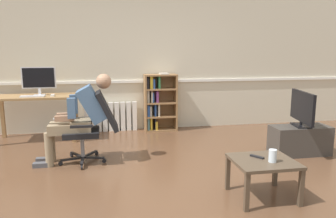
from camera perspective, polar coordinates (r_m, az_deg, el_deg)
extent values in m
plane|color=brown|center=(3.86, 0.07, -12.64)|extent=(18.00, 18.00, 0.00)
cube|color=beige|center=(6.18, -4.41, 8.90)|extent=(12.00, 0.10, 2.70)
cube|color=white|center=(6.14, -4.29, 4.87)|extent=(12.00, 0.03, 0.05)
cube|color=#9E7547|center=(5.54, -16.32, -2.01)|extent=(0.06, 0.06, 0.72)
cube|color=#9E7547|center=(6.05, -15.82, -0.95)|extent=(0.06, 0.06, 0.72)
cube|color=#9E7547|center=(6.29, -27.06, -1.28)|extent=(0.06, 0.06, 0.72)
cube|color=#9E7547|center=(5.83, -22.29, 2.01)|extent=(1.31, 0.61, 0.04)
cube|color=silver|center=(5.87, -21.63, 2.35)|extent=(0.18, 0.14, 0.01)
cube|color=silver|center=(5.88, -21.63, 2.92)|extent=(0.04, 0.02, 0.10)
cube|color=silver|center=(5.86, -21.79, 5.15)|extent=(0.55, 0.02, 0.36)
cube|color=black|center=(5.85, -21.81, 5.13)|extent=(0.51, 0.00, 0.32)
cube|color=silver|center=(5.69, -22.72, 2.08)|extent=(0.37, 0.12, 0.02)
cube|color=white|center=(5.65, -19.63, 2.29)|extent=(0.06, 0.10, 0.03)
cube|color=olive|center=(6.03, -4.01, 1.04)|extent=(0.03, 0.28, 1.06)
cube|color=olive|center=(6.12, 1.34, 1.20)|extent=(0.03, 0.28, 1.06)
cube|color=olive|center=(6.21, -1.52, 1.33)|extent=(0.57, 0.02, 1.06)
cube|color=olive|center=(6.17, -1.30, -3.62)|extent=(0.54, 0.28, 0.03)
cube|color=olive|center=(6.12, -1.31, -1.27)|extent=(0.54, 0.28, 0.03)
cube|color=olive|center=(6.07, -1.32, 1.12)|extent=(0.54, 0.28, 0.03)
cube|color=olive|center=(6.03, -1.33, 3.54)|extent=(0.54, 0.28, 0.03)
cube|color=olive|center=(6.01, -1.34, 5.99)|extent=(0.54, 0.28, 0.03)
cube|color=#6699A3|center=(6.12, -3.50, -2.48)|extent=(0.03, 0.19, 0.24)
cube|color=#2D519E|center=(6.06, -3.52, -0.27)|extent=(0.04, 0.19, 0.20)
cube|color=beige|center=(6.03, -3.56, 2.33)|extent=(0.04, 0.19, 0.24)
cube|color=black|center=(6.01, -3.60, 4.64)|extent=(0.04, 0.19, 0.21)
cube|color=gold|center=(6.13, -3.03, -2.55)|extent=(0.04, 0.19, 0.22)
cube|color=beige|center=(6.09, -3.11, -0.30)|extent=(0.04, 0.19, 0.19)
cube|color=beige|center=(6.03, -2.93, 2.21)|extent=(0.03, 0.19, 0.21)
cube|color=gold|center=(6.00, -3.00, 4.76)|extent=(0.05, 0.19, 0.24)
cube|color=black|center=(6.13, -2.31, -2.48)|extent=(0.02, 0.19, 0.23)
cube|color=#2D519E|center=(6.09, -2.31, -0.05)|extent=(0.03, 0.19, 0.24)
cube|color=#2D519E|center=(6.05, -2.69, 2.08)|extent=(0.02, 0.19, 0.18)
cube|color=#2D519E|center=(5.99, -2.55, 4.47)|extent=(0.03, 0.19, 0.18)
cube|color=gold|center=(6.13, -2.11, -2.84)|extent=(0.04, 0.19, 0.16)
cube|color=beige|center=(6.07, -1.69, -0.08)|extent=(0.03, 0.19, 0.24)
cube|color=#89428E|center=(6.04, -1.97, 2.21)|extent=(0.04, 0.19, 0.21)
cube|color=#38844C|center=(6.02, -1.63, 4.81)|extent=(0.04, 0.19, 0.24)
cube|color=beige|center=(5.99, -0.72, 6.23)|extent=(0.16, 0.22, 0.02)
cube|color=white|center=(6.18, -14.09, -1.47)|extent=(0.08, 0.08, 0.54)
cube|color=white|center=(6.17, -13.07, -1.44)|extent=(0.08, 0.08, 0.54)
cube|color=white|center=(6.17, -12.04, -1.41)|extent=(0.08, 0.08, 0.54)
cube|color=white|center=(6.16, -11.02, -1.38)|extent=(0.08, 0.08, 0.54)
cube|color=white|center=(6.16, -9.99, -1.34)|extent=(0.08, 0.08, 0.54)
cube|color=white|center=(6.16, -8.97, -1.31)|extent=(0.08, 0.08, 0.54)
cube|color=white|center=(6.17, -7.94, -1.28)|extent=(0.08, 0.08, 0.54)
cube|color=white|center=(6.17, -6.92, -1.24)|extent=(0.08, 0.08, 0.54)
cube|color=white|center=(6.18, -5.90, -1.21)|extent=(0.08, 0.08, 0.54)
cube|color=black|center=(4.48, -14.84, -8.79)|extent=(0.04, 0.30, 0.02)
cylinder|color=black|center=(4.35, -14.94, -9.91)|extent=(0.02, 0.06, 0.06)
cube|color=black|center=(4.57, -12.95, -8.32)|extent=(0.30, 0.12, 0.02)
cylinder|color=black|center=(4.53, -11.13, -8.91)|extent=(0.06, 0.04, 0.06)
cube|color=black|center=(4.73, -13.56, -7.69)|extent=(0.20, 0.27, 0.02)
cylinder|color=black|center=(4.85, -12.43, -7.65)|extent=(0.05, 0.06, 0.06)
cube|color=black|center=(4.74, -15.71, -7.75)|extent=(0.21, 0.26, 0.02)
cylinder|color=black|center=(4.88, -16.62, -7.76)|extent=(0.05, 0.06, 0.06)
cube|color=black|center=(4.59, -16.55, -8.41)|extent=(0.30, 0.13, 0.02)
cylinder|color=black|center=(4.57, -18.38, -9.08)|extent=(0.06, 0.04, 0.06)
cylinder|color=gray|center=(4.57, -14.82, -6.28)|extent=(0.05, 0.05, 0.30)
cube|color=black|center=(4.52, -14.92, -4.04)|extent=(0.47, 0.47, 0.07)
cube|color=black|center=(4.45, -10.65, -0.27)|extent=(0.29, 0.44, 0.53)
cube|color=black|center=(4.74, -14.57, -1.56)|extent=(0.28, 0.05, 0.03)
cube|color=black|center=(4.23, -14.97, -3.00)|extent=(0.28, 0.05, 0.03)
cube|color=#937F60|center=(4.50, -14.99, -2.74)|extent=(0.26, 0.34, 0.14)
cube|color=#476689|center=(4.43, -13.19, 0.87)|extent=(0.41, 0.35, 0.52)
sphere|color=#A87A5B|center=(4.39, -11.25, 4.80)|extent=(0.20, 0.20, 0.20)
cube|color=white|center=(4.51, -18.60, -1.61)|extent=(0.15, 0.04, 0.02)
cube|color=#937F60|center=(4.62, -17.48, -2.90)|extent=(0.42, 0.14, 0.13)
cylinder|color=#937F60|center=(4.71, -19.84, -6.03)|extent=(0.10, 0.10, 0.46)
cube|color=#4C4C51|center=(4.79, -20.89, -8.33)|extent=(0.22, 0.09, 0.06)
cube|color=#937F60|center=(4.43, -17.75, -3.49)|extent=(0.42, 0.14, 0.13)
cylinder|color=#937F60|center=(4.52, -20.22, -6.74)|extent=(0.10, 0.10, 0.46)
cube|color=#4C4C51|center=(4.60, -21.30, -9.11)|extent=(0.22, 0.09, 0.06)
cube|color=#476689|center=(4.61, -16.25, 0.83)|extent=(0.10, 0.08, 0.26)
cube|color=#A87A5B|center=(4.58, -17.47, -1.09)|extent=(0.24, 0.07, 0.07)
cube|color=#476689|center=(4.30, -16.62, 0.14)|extent=(0.10, 0.08, 0.26)
cube|color=#A87A5B|center=(4.40, -17.74, -1.58)|extent=(0.24, 0.07, 0.07)
cube|color=#3D3833|center=(5.12, 22.16, -5.10)|extent=(0.84, 0.37, 0.42)
cube|color=black|center=(5.07, 22.33, -2.70)|extent=(0.26, 0.35, 0.02)
cylinder|color=black|center=(5.06, 22.36, -2.31)|extent=(0.04, 0.04, 0.05)
cube|color=black|center=(5.01, 22.55, 0.39)|extent=(0.18, 0.76, 0.43)
cube|color=white|center=(5.02, 22.78, 0.39)|extent=(0.14, 0.71, 0.40)
cube|color=#4C3D2D|center=(3.23, 13.69, -14.11)|extent=(0.04, 0.04, 0.38)
cube|color=#4C3D2D|center=(3.48, 22.37, -12.76)|extent=(0.04, 0.04, 0.38)
cube|color=#4C3D2D|center=(3.88, 18.35, -10.08)|extent=(0.04, 0.04, 0.38)
cube|color=#4C3D2D|center=(3.66, 10.46, -11.00)|extent=(0.04, 0.04, 0.38)
cube|color=#4C3D2D|center=(3.48, 16.42, -8.80)|extent=(0.62, 0.56, 0.03)
cylinder|color=silver|center=(3.42, 17.92, -7.83)|extent=(0.08, 0.08, 0.13)
cube|color=black|center=(3.52, 15.38, -8.08)|extent=(0.12, 0.14, 0.02)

